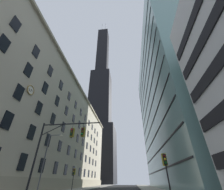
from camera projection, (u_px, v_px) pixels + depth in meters
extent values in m
cube|color=#B2A88E|center=(58.00, 134.00, 43.52)|extent=(13.87, 70.43, 28.37)
cube|color=#9E937A|center=(85.00, 96.00, 49.87)|extent=(0.70, 70.43, 0.60)
cube|color=#9E937A|center=(74.00, 184.00, 35.88)|extent=(0.50, 70.43, 2.20)
cube|color=black|center=(22.00, 162.00, 19.53)|extent=(0.14, 1.40, 2.20)
cube|color=black|center=(42.00, 165.00, 23.75)|extent=(0.14, 1.40, 2.20)
cube|color=black|center=(56.00, 168.00, 27.96)|extent=(0.14, 1.40, 2.20)
cube|color=black|center=(66.00, 170.00, 32.18)|extent=(0.14, 1.40, 2.20)
cube|color=black|center=(73.00, 171.00, 36.40)|extent=(0.14, 1.40, 2.20)
cube|color=black|center=(80.00, 172.00, 40.61)|extent=(0.14, 1.40, 2.20)
cube|color=black|center=(85.00, 173.00, 44.83)|extent=(0.14, 1.40, 2.20)
cube|color=black|center=(89.00, 174.00, 49.05)|extent=(0.14, 1.40, 2.20)
cube|color=black|center=(92.00, 174.00, 53.26)|extent=(0.14, 1.40, 2.20)
cube|color=black|center=(95.00, 175.00, 57.48)|extent=(0.14, 1.40, 2.20)
cube|color=black|center=(7.00, 120.00, 17.52)|extent=(0.14, 1.40, 2.20)
cube|color=black|center=(32.00, 132.00, 21.74)|extent=(0.14, 1.40, 2.20)
cube|color=black|center=(48.00, 140.00, 25.96)|extent=(0.14, 1.40, 2.20)
cube|color=black|center=(60.00, 146.00, 30.18)|extent=(0.14, 1.40, 2.20)
cube|color=black|center=(69.00, 150.00, 34.39)|extent=(0.14, 1.40, 2.20)
cube|color=black|center=(76.00, 154.00, 38.61)|extent=(0.14, 1.40, 2.20)
cube|color=black|center=(81.00, 156.00, 42.83)|extent=(0.14, 1.40, 2.20)
cube|color=black|center=(86.00, 159.00, 47.04)|extent=(0.14, 1.40, 2.20)
cube|color=black|center=(90.00, 160.00, 51.26)|extent=(0.14, 1.40, 2.20)
cube|color=black|center=(93.00, 162.00, 55.48)|extent=(0.14, 1.40, 2.20)
cube|color=black|center=(96.00, 163.00, 59.69)|extent=(0.14, 1.40, 2.20)
cube|color=black|center=(19.00, 92.00, 19.74)|extent=(0.14, 1.40, 2.20)
cube|color=black|center=(39.00, 108.00, 23.95)|extent=(0.14, 1.40, 2.20)
cube|color=black|center=(53.00, 119.00, 28.17)|extent=(0.14, 1.40, 2.20)
cube|color=black|center=(63.00, 127.00, 32.39)|extent=(0.14, 1.40, 2.20)
cube|color=black|center=(71.00, 133.00, 36.61)|extent=(0.14, 1.40, 2.20)
cube|color=black|center=(78.00, 138.00, 40.82)|extent=(0.14, 1.40, 2.20)
cube|color=black|center=(83.00, 142.00, 45.04)|extent=(0.14, 1.40, 2.20)
cube|color=black|center=(87.00, 146.00, 49.26)|extent=(0.14, 1.40, 2.20)
cube|color=black|center=(91.00, 148.00, 53.47)|extent=(0.14, 1.40, 2.20)
cube|color=black|center=(94.00, 151.00, 57.69)|extent=(0.14, 1.40, 2.20)
cube|color=black|center=(96.00, 153.00, 61.91)|extent=(0.14, 1.40, 2.20)
cube|color=black|center=(4.00, 43.00, 17.73)|extent=(0.14, 1.40, 2.20)
cube|color=black|center=(28.00, 70.00, 21.95)|extent=(0.14, 1.40, 2.20)
cube|color=black|center=(45.00, 88.00, 26.17)|extent=(0.14, 1.40, 2.20)
cube|color=black|center=(57.00, 101.00, 30.38)|extent=(0.14, 1.40, 2.20)
cube|color=black|center=(66.00, 111.00, 34.60)|extent=(0.14, 1.40, 2.20)
cube|color=black|center=(74.00, 118.00, 38.82)|extent=(0.14, 1.40, 2.20)
cube|color=black|center=(79.00, 125.00, 43.04)|extent=(0.14, 1.40, 2.20)
cube|color=black|center=(84.00, 130.00, 47.25)|extent=(0.14, 1.40, 2.20)
cube|color=black|center=(88.00, 134.00, 51.47)|extent=(0.14, 1.40, 2.20)
cube|color=black|center=(91.00, 137.00, 55.69)|extent=(0.14, 1.40, 2.20)
cube|color=black|center=(94.00, 141.00, 59.90)|extent=(0.14, 1.40, 2.20)
cube|color=black|center=(97.00, 143.00, 64.12)|extent=(0.14, 1.40, 2.20)
cube|color=black|center=(16.00, 24.00, 19.95)|extent=(0.14, 1.40, 2.20)
cube|color=black|center=(36.00, 52.00, 24.16)|extent=(0.14, 1.40, 2.20)
cube|color=black|center=(50.00, 71.00, 28.38)|extent=(0.14, 1.40, 2.20)
cube|color=black|center=(61.00, 85.00, 32.60)|extent=(0.14, 1.40, 2.20)
cube|color=black|center=(69.00, 96.00, 36.81)|extent=(0.14, 1.40, 2.20)
cube|color=black|center=(76.00, 105.00, 41.03)|extent=(0.14, 1.40, 2.20)
cube|color=black|center=(81.00, 112.00, 45.25)|extent=(0.14, 1.40, 2.20)
cube|color=black|center=(85.00, 118.00, 49.47)|extent=(0.14, 1.40, 2.20)
cube|color=black|center=(89.00, 123.00, 53.68)|extent=(0.14, 1.40, 2.20)
cube|color=black|center=(92.00, 127.00, 57.90)|extent=(0.14, 1.40, 2.20)
cube|color=black|center=(95.00, 131.00, 62.12)|extent=(0.14, 1.40, 2.20)
cube|color=black|center=(97.00, 134.00, 66.33)|extent=(0.14, 1.40, 2.20)
torus|color=olive|center=(31.00, 90.00, 22.09)|extent=(0.15, 1.61, 1.61)
cylinder|color=silver|center=(31.00, 90.00, 22.10)|extent=(0.05, 1.39, 1.39)
cube|color=black|center=(32.00, 90.00, 22.27)|extent=(0.03, 0.41, 0.20)
cube|color=black|center=(30.00, 90.00, 21.80)|extent=(0.03, 0.56, 0.37)
cube|color=black|center=(98.00, 154.00, 101.57)|extent=(25.70, 25.70, 37.68)
cube|color=black|center=(100.00, 99.00, 125.94)|extent=(17.99, 17.99, 54.80)
cube|color=black|center=(103.00, 52.00, 158.42)|extent=(11.57, 11.57, 68.50)
cylinder|color=silver|center=(102.00, 29.00, 182.04)|extent=(1.20, 1.20, 20.20)
cylinder|color=silver|center=(106.00, 28.00, 181.55)|extent=(1.20, 1.20, 20.20)
cube|color=black|center=(215.00, 68.00, 10.62)|extent=(0.16, 9.29, 1.10)
cube|color=black|center=(201.00, 43.00, 12.20)|extent=(0.16, 9.29, 1.10)
cube|color=black|center=(191.00, 23.00, 13.78)|extent=(0.16, 9.29, 1.10)
cube|color=gray|center=(178.00, 103.00, 45.19)|extent=(19.27, 50.15, 46.54)
cube|color=black|center=(158.00, 171.00, 36.06)|extent=(0.12, 49.15, 0.24)
cube|color=black|center=(156.00, 154.00, 38.16)|extent=(0.12, 49.15, 0.24)
cube|color=black|center=(153.00, 139.00, 40.27)|extent=(0.12, 49.15, 0.24)
cube|color=black|center=(151.00, 126.00, 42.38)|extent=(0.12, 49.15, 0.24)
cube|color=black|center=(149.00, 114.00, 44.49)|extent=(0.12, 49.15, 0.24)
cube|color=black|center=(148.00, 103.00, 46.60)|extent=(0.12, 49.15, 0.24)
cube|color=black|center=(146.00, 93.00, 48.70)|extent=(0.12, 49.15, 0.24)
cube|color=black|center=(145.00, 84.00, 50.81)|extent=(0.12, 49.15, 0.24)
cube|color=black|center=(143.00, 75.00, 52.92)|extent=(0.12, 49.15, 0.24)
cube|color=black|center=(142.00, 67.00, 55.03)|extent=(0.12, 49.15, 0.24)
cylinder|color=black|center=(36.00, 156.00, 15.83)|extent=(0.20, 0.20, 7.88)
cylinder|color=black|center=(71.00, 124.00, 17.39)|extent=(7.27, 0.14, 0.14)
cylinder|color=black|center=(54.00, 129.00, 17.30)|extent=(2.99, 0.10, 1.51)
cylinder|color=black|center=(73.00, 126.00, 17.21)|extent=(0.04, 0.04, 0.60)
cube|color=black|center=(72.00, 132.00, 16.81)|extent=(0.30, 0.30, 0.90)
cube|color=olive|center=(72.00, 133.00, 16.95)|extent=(0.40, 0.40, 1.04)
sphere|color=red|center=(72.00, 129.00, 16.82)|extent=(0.20, 0.20, 0.20)
sphere|color=#4B3A08|center=(71.00, 132.00, 16.68)|extent=(0.20, 0.20, 0.20)
sphere|color=#083D10|center=(71.00, 134.00, 16.53)|extent=(0.20, 0.20, 0.20)
cylinder|color=black|center=(83.00, 126.00, 17.07)|extent=(0.04, 0.04, 0.60)
cube|color=black|center=(83.00, 132.00, 16.67)|extent=(0.30, 0.30, 0.90)
cube|color=olive|center=(83.00, 132.00, 16.81)|extent=(0.40, 0.40, 1.04)
sphere|color=#450808|center=(82.00, 129.00, 16.68)|extent=(0.20, 0.20, 0.20)
sphere|color=#4B3A08|center=(82.00, 131.00, 16.54)|extent=(0.20, 0.20, 0.20)
sphere|color=green|center=(82.00, 134.00, 16.39)|extent=(0.20, 0.20, 0.20)
cylinder|color=black|center=(168.00, 177.00, 12.23)|extent=(0.12, 0.12, 3.76)
cube|color=black|center=(165.00, 159.00, 12.96)|extent=(0.30, 0.30, 0.90)
cube|color=olive|center=(164.00, 160.00, 13.10)|extent=(0.40, 0.40, 1.04)
sphere|color=#450808|center=(164.00, 156.00, 12.97)|extent=(0.20, 0.20, 0.20)
sphere|color=yellow|center=(165.00, 159.00, 12.82)|extent=(0.20, 0.20, 0.20)
sphere|color=#083D10|center=(166.00, 163.00, 12.68)|extent=(0.20, 0.20, 0.20)
cylinder|color=black|center=(73.00, 180.00, 26.19)|extent=(0.12, 0.12, 3.64)
cube|color=black|center=(74.00, 172.00, 26.89)|extent=(0.30, 0.30, 0.90)
cube|color=olive|center=(74.00, 172.00, 27.03)|extent=(0.40, 0.40, 1.04)
sphere|color=#450808|center=(74.00, 170.00, 26.90)|extent=(0.20, 0.20, 0.20)
sphere|color=yellow|center=(74.00, 171.00, 26.75)|extent=(0.20, 0.20, 0.20)
sphere|color=#083D10|center=(73.00, 173.00, 26.60)|extent=(0.20, 0.20, 0.20)
cylinder|color=#47474C|center=(44.00, 162.00, 20.75)|extent=(0.18, 0.18, 8.08)
cylinder|color=#47474C|center=(56.00, 135.00, 22.69)|extent=(1.94, 0.10, 0.10)
ellipsoid|color=#EFE5C6|center=(61.00, 136.00, 22.54)|extent=(0.56, 0.32, 0.24)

